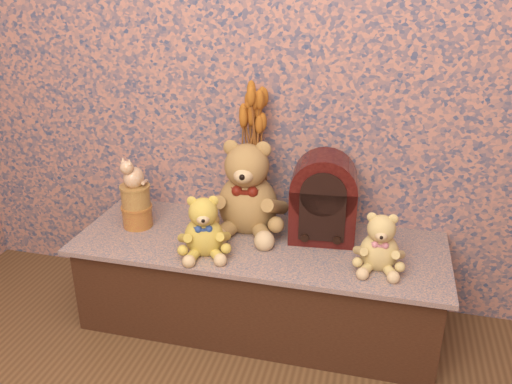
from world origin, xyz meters
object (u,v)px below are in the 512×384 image
Objects in this scene: cathedral_radio at (324,197)px; teddy_small at (380,238)px; biscuit_tin_lower at (137,216)px; teddy_medium at (204,222)px; ceramic_vase at (252,203)px; teddy_large at (248,182)px; cat_figurine at (133,171)px.

teddy_small is at bearing -42.96° from cathedral_radio.
teddy_medium is at bearing -22.14° from biscuit_tin_lower.
cathedral_radio is 0.33m from ceramic_vase.
ceramic_vase is at bearing 163.06° from cathedral_radio.
teddy_small reaches higher than biscuit_tin_lower.
teddy_medium reaches higher than ceramic_vase.
teddy_large reaches higher than ceramic_vase.
biscuit_tin_lower is at bearing -178.66° from cathedral_radio.
teddy_small is 0.61m from ceramic_vase.
cathedral_radio is 2.88× the size of biscuit_tin_lower.
ceramic_vase reaches higher than biscuit_tin_lower.
cathedral_radio is (0.32, -0.01, -0.03)m from teddy_large.
teddy_large is at bearing 46.82° from teddy_medium.
teddy_medium is 2.05× the size of biscuit_tin_lower.
cat_figurine is at bearing 172.99° from teddy_small.
teddy_medium is at bearing -4.32° from cat_figurine.
teddy_large is 2.22× the size of ceramic_vase.
biscuit_tin_lower is 0.21m from cat_figurine.
teddy_medium is 1.90× the size of cat_figurine.
teddy_medium is 0.41m from cat_figurine.
teddy_small is 1.25× the size of ceramic_vase.
teddy_large is 0.13m from ceramic_vase.
ceramic_vase is at bearing 78.86° from teddy_large.
ceramic_vase is (0.12, 0.30, -0.03)m from teddy_medium.
teddy_large is at bearing 12.37° from biscuit_tin_lower.
teddy_small is (0.56, -0.19, -0.09)m from teddy_large.
teddy_medium is (-0.11, -0.25, -0.08)m from teddy_large.
cat_figurine is (0.00, 0.00, 0.21)m from biscuit_tin_lower.
teddy_medium is 0.33m from ceramic_vase.
teddy_large is at bearing -95.82° from ceramic_vase.
cat_figurine reaches higher than ceramic_vase.
cathedral_radio is at bearing 140.41° from teddy_small.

